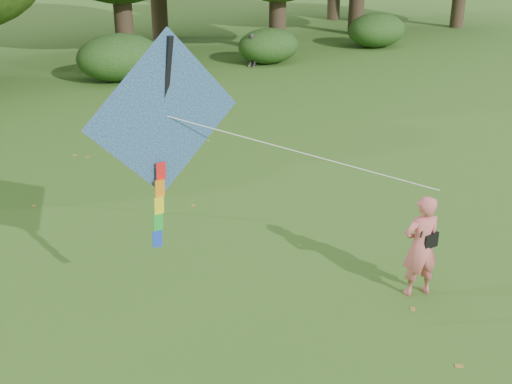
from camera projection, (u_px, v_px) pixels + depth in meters
ground at (371, 297)px, 10.99m from camera, size 100.00×100.00×0.00m
man_kite_flyer at (421, 246)px, 10.75m from camera, size 0.76×0.61×1.83m
bystander_right at (252, 50)px, 28.45m from camera, size 0.78×0.91×1.46m
crossbody_bag at (428, 239)px, 10.74m from camera, size 0.43×0.20×0.72m
flying_kite at (165, 119)px, 8.76m from camera, size 5.41×1.67×3.17m
shrub_band at (29, 71)px, 23.76m from camera, size 39.15×3.22×1.88m
fallen_leaves at (217, 215)px, 14.07m from camera, size 5.76×13.69×0.01m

